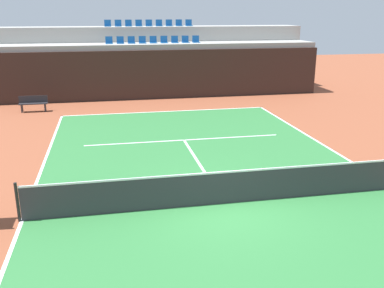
# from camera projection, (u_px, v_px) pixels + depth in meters

# --- Properties ---
(ground_plane) EXTENTS (80.00, 80.00, 0.00)m
(ground_plane) POSITION_uv_depth(u_px,v_px,m) (224.00, 204.00, 12.20)
(ground_plane) COLOR brown
(court_surface) EXTENTS (11.00, 24.00, 0.01)m
(court_surface) POSITION_uv_depth(u_px,v_px,m) (224.00, 203.00, 12.20)
(court_surface) COLOR #2D7238
(court_surface) RESTS_ON ground_plane
(baseline_far) EXTENTS (11.00, 0.10, 0.00)m
(baseline_far) POSITION_uv_depth(u_px,v_px,m) (166.00, 111.00, 23.39)
(baseline_far) COLOR white
(baseline_far) RESTS_ON court_surface
(sideline_left) EXTENTS (0.10, 24.00, 0.00)m
(sideline_left) POSITION_uv_depth(u_px,v_px,m) (22.00, 221.00, 11.17)
(sideline_left) COLOR white
(sideline_left) RESTS_ON court_surface
(service_line_far) EXTENTS (8.26, 0.10, 0.00)m
(service_line_far) POSITION_uv_depth(u_px,v_px,m) (184.00, 140.00, 18.19)
(service_line_far) COLOR white
(service_line_far) RESTS_ON court_surface
(centre_service_line) EXTENTS (0.10, 6.40, 0.00)m
(centre_service_line) POSITION_uv_depth(u_px,v_px,m) (200.00, 165.00, 15.19)
(centre_service_line) COLOR white
(centre_service_line) RESTS_ON court_surface
(back_wall) EXTENTS (20.93, 0.30, 2.98)m
(back_wall) POSITION_uv_depth(u_px,v_px,m) (157.00, 75.00, 26.47)
(back_wall) COLOR black
(back_wall) RESTS_ON ground_plane
(stands_tier_lower) EXTENTS (20.93, 2.40, 3.30)m
(stands_tier_lower) POSITION_uv_depth(u_px,v_px,m) (154.00, 69.00, 27.69)
(stands_tier_lower) COLOR #9E9E99
(stands_tier_lower) RESTS_ON ground_plane
(stands_tier_upper) EXTENTS (20.93, 2.40, 4.25)m
(stands_tier_upper) POSITION_uv_depth(u_px,v_px,m) (150.00, 58.00, 29.80)
(stands_tier_upper) COLOR #9E9E99
(stands_tier_upper) RESTS_ON ground_plane
(seating_row_lower) EXTENTS (5.96, 0.44, 0.44)m
(seating_row_lower) POSITION_uv_depth(u_px,v_px,m) (153.00, 41.00, 27.26)
(seating_row_lower) COLOR #145193
(seating_row_lower) RESTS_ON stands_tier_lower
(seating_row_upper) EXTENTS (5.96, 0.44, 0.44)m
(seating_row_upper) POSITION_uv_depth(u_px,v_px,m) (149.00, 24.00, 29.23)
(seating_row_upper) COLOR #145193
(seating_row_upper) RESTS_ON stands_tier_upper
(tennis_net) EXTENTS (11.08, 0.08, 1.07)m
(tennis_net) POSITION_uv_depth(u_px,v_px,m) (225.00, 187.00, 12.05)
(tennis_net) COLOR black
(tennis_net) RESTS_ON court_surface
(player_bench) EXTENTS (1.50, 0.40, 0.85)m
(player_bench) POSITION_uv_depth(u_px,v_px,m) (33.00, 102.00, 23.30)
(player_bench) COLOR #232328
(player_bench) RESTS_ON ground_plane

